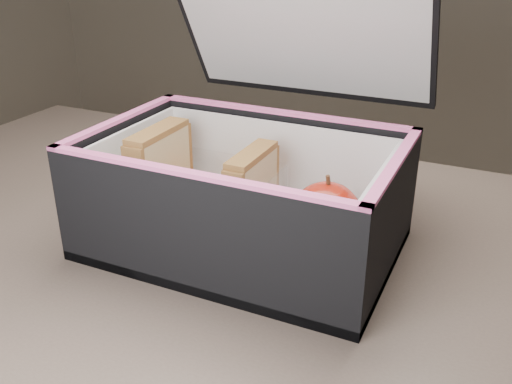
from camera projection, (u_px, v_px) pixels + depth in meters
kitchen_table at (226, 334)px, 0.65m from camera, size 1.20×0.80×0.75m
lunch_bag at (246, 186)px, 0.62m from camera, size 0.33×0.33×0.31m
plastic_tub at (205, 197)px, 0.65m from camera, size 0.16×0.12×0.07m
sandwich_left at (160, 171)px, 0.67m from camera, size 0.03×0.09×0.10m
sandwich_right at (252, 193)px, 0.62m from camera, size 0.02×0.09×0.10m
carrot_sticks at (203, 207)px, 0.66m from camera, size 0.05×0.16×0.03m
paper_napkin at (331, 245)px, 0.61m from camera, size 0.09×0.10×0.01m
red_apple at (326, 214)px, 0.60m from camera, size 0.10×0.10×0.08m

